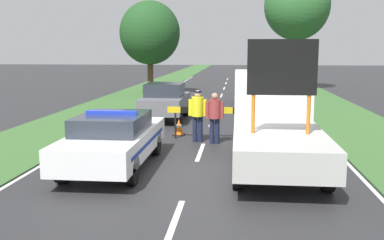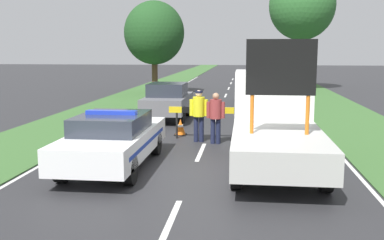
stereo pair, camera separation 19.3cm
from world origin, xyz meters
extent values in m
plane|color=#28282B|center=(0.00, 0.00, 0.00)|extent=(160.00, 160.00, 0.00)
cube|color=silver|center=(0.00, -3.28, 0.00)|extent=(0.12, 2.37, 0.01)
cube|color=silver|center=(0.00, 2.34, 0.00)|extent=(0.12, 2.37, 0.01)
cube|color=silver|center=(0.00, 7.96, 0.00)|extent=(0.12, 2.37, 0.01)
cube|color=silver|center=(0.00, 13.58, 0.00)|extent=(0.12, 2.37, 0.01)
cube|color=silver|center=(0.00, 19.20, 0.00)|extent=(0.12, 2.37, 0.01)
cube|color=silver|center=(0.00, 24.82, 0.00)|extent=(0.12, 2.37, 0.01)
cube|color=silver|center=(0.00, 30.43, 0.00)|extent=(0.12, 2.37, 0.01)
cube|color=silver|center=(0.00, 36.05, 0.00)|extent=(0.12, 2.37, 0.01)
cube|color=silver|center=(-4.05, 12.10, 0.00)|extent=(0.10, 55.61, 0.01)
cube|color=silver|center=(4.05, 12.10, 0.00)|extent=(0.10, 55.61, 0.01)
cube|color=#38602D|center=(-5.86, 20.00, 0.01)|extent=(3.43, 120.00, 0.03)
cube|color=#38602D|center=(5.86, 20.00, 0.01)|extent=(3.43, 120.00, 0.03)
cube|color=white|center=(-2.07, 0.37, 0.65)|extent=(1.84, 4.80, 0.62)
cube|color=#282D38|center=(-2.07, 0.23, 1.18)|extent=(1.61, 2.21, 0.44)
cylinder|color=black|center=(-2.87, 1.86, 0.34)|extent=(0.24, 0.69, 0.69)
cylinder|color=black|center=(-1.28, 1.86, 0.34)|extent=(0.24, 0.69, 0.69)
cylinder|color=black|center=(-2.87, -1.12, 0.34)|extent=(0.24, 0.69, 0.69)
cylinder|color=black|center=(-1.28, -1.12, 0.34)|extent=(0.24, 0.69, 0.69)
cube|color=#1E38C6|center=(-2.07, 0.23, 1.45)|extent=(1.28, 0.24, 0.10)
cube|color=#193399|center=(-2.07, 0.37, 0.68)|extent=(1.85, 3.94, 0.10)
cube|color=black|center=(-2.07, 2.81, 0.59)|extent=(1.01, 0.08, 0.37)
cube|color=white|center=(2.07, 2.50, 1.43)|extent=(2.14, 1.78, 1.97)
cube|color=#232833|center=(2.07, 3.37, 1.79)|extent=(1.82, 0.04, 0.87)
cube|color=#B2B2AD|center=(2.07, -0.34, 0.77)|extent=(2.14, 3.90, 0.65)
cylinder|color=#D16619|center=(1.45, -0.34, 1.55)|extent=(0.09, 0.09, 0.90)
cylinder|color=#D16619|center=(2.70, -0.34, 1.55)|extent=(0.09, 0.09, 0.90)
cube|color=black|center=(2.07, -0.34, 2.63)|extent=(1.57, 0.12, 1.26)
cylinder|color=black|center=(1.12, 2.50, 0.45)|extent=(0.24, 0.90, 0.90)
cylinder|color=black|center=(3.02, 2.50, 0.45)|extent=(0.24, 0.90, 0.90)
cylinder|color=black|center=(1.12, -1.12, 0.45)|extent=(0.24, 0.90, 0.90)
cylinder|color=black|center=(3.02, -1.12, 0.45)|extent=(0.24, 0.90, 0.90)
cylinder|color=black|center=(-1.03, 4.31, 0.45)|extent=(0.07, 0.07, 0.89)
cylinder|color=black|center=(1.10, 4.31, 0.45)|extent=(0.07, 0.07, 0.89)
cube|color=yellow|center=(-1.07, 4.31, 1.00)|extent=(0.44, 0.08, 0.20)
cube|color=black|center=(-0.63, 4.31, 1.00)|extent=(0.44, 0.08, 0.20)
cube|color=yellow|center=(-0.18, 4.31, 1.00)|extent=(0.44, 0.08, 0.20)
cube|color=black|center=(0.26, 4.31, 1.00)|extent=(0.44, 0.08, 0.20)
cube|color=yellow|center=(0.70, 4.31, 1.00)|extent=(0.44, 0.08, 0.20)
cube|color=black|center=(1.15, 4.31, 1.00)|extent=(0.44, 0.08, 0.20)
cylinder|color=#191E38|center=(-0.31, 3.83, 0.43)|extent=(0.16, 0.16, 0.85)
cylinder|color=#191E38|center=(-0.13, 3.83, 0.43)|extent=(0.16, 0.16, 0.85)
cylinder|color=yellow|center=(-0.22, 3.83, 1.17)|extent=(0.39, 0.39, 0.64)
cylinder|color=yellow|center=(-0.46, 3.83, 1.14)|extent=(0.13, 0.13, 0.54)
cylinder|color=yellow|center=(0.02, 3.83, 1.14)|extent=(0.13, 0.13, 0.54)
sphere|color=beige|center=(-0.22, 3.83, 1.60)|extent=(0.22, 0.22, 0.22)
cylinder|color=#141933|center=(-0.22, 3.83, 1.67)|extent=(0.25, 0.25, 0.06)
cylinder|color=#191E38|center=(0.27, 3.60, 0.41)|extent=(0.15, 0.15, 0.83)
cylinder|color=#191E38|center=(0.44, 3.60, 0.41)|extent=(0.15, 0.15, 0.83)
cylinder|color=maroon|center=(0.35, 3.60, 1.14)|extent=(0.38, 0.38, 0.62)
cylinder|color=maroon|center=(0.12, 3.60, 1.10)|extent=(0.12, 0.12, 0.53)
cylinder|color=maroon|center=(0.59, 3.60, 1.10)|extent=(0.12, 0.12, 0.53)
sphere|color=#A57A5B|center=(0.35, 3.60, 1.55)|extent=(0.21, 0.21, 0.21)
cube|color=black|center=(-3.48, 4.45, 0.01)|extent=(0.47, 0.47, 0.03)
cone|color=orange|center=(-3.48, 4.45, 0.34)|extent=(0.40, 0.40, 0.62)
cylinder|color=white|center=(-3.48, 4.45, 0.37)|extent=(0.23, 0.23, 0.09)
cube|color=black|center=(-2.13, 3.20, 0.01)|extent=(0.46, 0.46, 0.03)
cone|color=orange|center=(-2.13, 3.20, 0.34)|extent=(0.39, 0.39, 0.61)
cylinder|color=white|center=(-2.13, 3.20, 0.37)|extent=(0.22, 0.22, 0.09)
cube|color=black|center=(-2.86, 3.86, 0.01)|extent=(0.50, 0.50, 0.03)
cone|color=orange|center=(-2.86, 3.86, 0.36)|extent=(0.43, 0.43, 0.66)
cylinder|color=white|center=(-2.86, 3.86, 0.39)|extent=(0.24, 0.24, 0.09)
cube|color=black|center=(-0.99, 4.93, 0.01)|extent=(0.42, 0.42, 0.03)
cone|color=orange|center=(-0.99, 4.93, 0.31)|extent=(0.36, 0.36, 0.56)
cylinder|color=white|center=(-0.99, 4.93, 0.34)|extent=(0.20, 0.20, 0.08)
cube|color=slate|center=(-2.05, 8.51, 0.72)|extent=(1.75, 4.00, 0.66)
cube|color=#282D38|center=(-2.05, 8.39, 1.32)|extent=(1.54, 1.84, 0.55)
cylinder|color=black|center=(-2.81, 9.75, 0.38)|extent=(0.24, 0.77, 0.77)
cylinder|color=black|center=(-1.30, 9.75, 0.38)|extent=(0.24, 0.77, 0.77)
cylinder|color=black|center=(-2.81, 7.27, 0.38)|extent=(0.24, 0.77, 0.77)
cylinder|color=black|center=(-1.30, 7.27, 0.38)|extent=(0.24, 0.77, 0.77)
cube|color=navy|center=(1.83, 14.75, 0.64)|extent=(1.72, 4.58, 0.57)
cube|color=#282D38|center=(1.83, 14.61, 1.17)|extent=(1.51, 2.11, 0.50)
cylinder|color=black|center=(1.09, 16.17, 0.35)|extent=(0.24, 0.70, 0.70)
cylinder|color=black|center=(2.57, 16.17, 0.35)|extent=(0.24, 0.70, 0.70)
cylinder|color=black|center=(1.09, 13.33, 0.35)|extent=(0.24, 0.70, 0.70)
cylinder|color=black|center=(2.57, 13.33, 0.35)|extent=(0.24, 0.70, 0.70)
cylinder|color=#4C3823|center=(-4.93, 19.83, 1.31)|extent=(0.40, 0.40, 2.63)
ellipsoid|color=#1E471E|center=(-4.93, 19.83, 4.16)|extent=(4.09, 4.09, 4.30)
cylinder|color=#4C3823|center=(5.40, 24.35, 2.23)|extent=(0.43, 0.43, 4.46)
ellipsoid|color=#2D662D|center=(5.40, 24.35, 6.29)|extent=(4.89, 4.89, 5.13)
camera|label=1|loc=(1.08, -10.72, 3.02)|focal=42.00mm
camera|label=2|loc=(1.27, -10.70, 3.02)|focal=42.00mm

